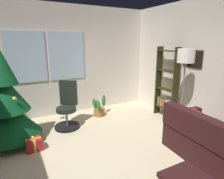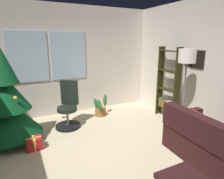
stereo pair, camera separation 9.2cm
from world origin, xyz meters
The scene contains 10 objects.
ground_plane centered at (0.00, 0.00, -0.05)m, with size 4.87×5.25×0.10m, color beige.
wall_back_with_windows centered at (-0.02, 2.67, 1.42)m, with size 4.87×0.12×2.82m.
wall_right_with_frames centered at (2.49, 0.00, 1.41)m, with size 0.12×5.25×2.82m.
holiday_tree centered at (-1.35, 1.56, 0.77)m, with size 1.18×1.18×2.27m.
gift_box_red centered at (-0.99, 1.06, 0.11)m, with size 0.27×0.23×0.23m.
gift_box_green centered at (-1.09, 2.01, 0.10)m, with size 0.33×0.27×0.21m.
office_chair centered at (-0.17, 1.74, 0.41)m, with size 0.58×0.59×1.06m.
bookshelf centered at (2.22, 1.16, 0.78)m, with size 0.18×0.64×1.79m.
floor_lamp centered at (1.96, 0.41, 1.50)m, with size 0.35×0.35×1.77m.
potted_plant centered at (0.74, 2.02, 0.19)m, with size 0.45×0.43×0.54m.
Camera 2 is at (-1.14, -2.40, 1.92)m, focal length 30.88 mm.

